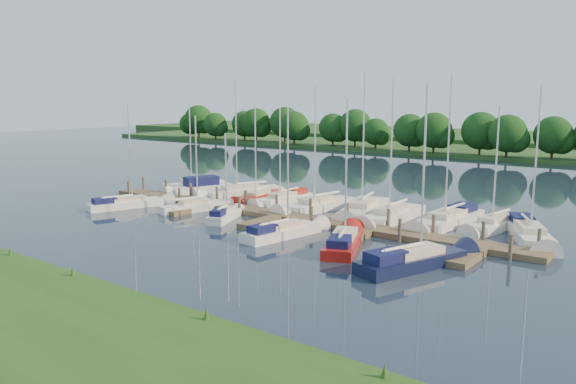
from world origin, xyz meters
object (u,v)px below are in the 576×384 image
Objects in this scene: dock at (278,217)px; sailboat_n_5 at (317,207)px; sailboat_n_0 at (194,186)px; motorboat at (199,188)px; sailboat_s_2 at (225,216)px.

sailboat_n_5 is at bearing 85.12° from dock.
sailboat_n_0 is 1.29× the size of motorboat.
motorboat is 0.99× the size of sailboat_s_2.
sailboat_s_2 is (-3.83, -7.39, 0.04)m from sailboat_n_5.
sailboat_n_0 reaches higher than sailboat_s_2.
sailboat_n_0 reaches higher than motorboat.
sailboat_n_0 is at bearing 157.69° from dock.
sailboat_n_0 is 16.39m from sailboat_s_2.
sailboat_n_0 is 1.28× the size of sailboat_s_2.
dock is 4.25m from sailboat_s_2.
dock is 5.60× the size of motorboat.
dock is 4.34× the size of sailboat_n_0.
motorboat is 13.77m from sailboat_s_2.
dock is at bearing 15.05° from sailboat_s_2.
sailboat_n_5 reaches higher than motorboat.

